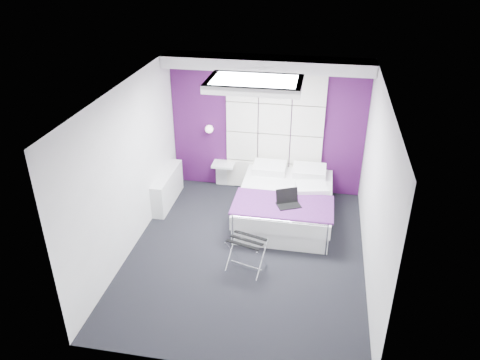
% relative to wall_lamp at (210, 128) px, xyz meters
% --- Properties ---
extents(floor, '(4.40, 4.40, 0.00)m').
position_rel_wall_lamp_xyz_m(floor, '(1.05, -2.06, -1.22)').
color(floor, black).
rests_on(floor, ground).
extents(ceiling, '(4.40, 4.40, 0.00)m').
position_rel_wall_lamp_xyz_m(ceiling, '(1.05, -2.06, 1.38)').
color(ceiling, white).
rests_on(ceiling, wall_back).
extents(wall_back, '(3.60, 0.00, 3.60)m').
position_rel_wall_lamp_xyz_m(wall_back, '(1.05, 0.14, 0.08)').
color(wall_back, silver).
rests_on(wall_back, floor).
extents(wall_left, '(0.00, 4.40, 4.40)m').
position_rel_wall_lamp_xyz_m(wall_left, '(-0.75, -2.06, 0.08)').
color(wall_left, silver).
rests_on(wall_left, floor).
extents(wall_right, '(0.00, 4.40, 4.40)m').
position_rel_wall_lamp_xyz_m(wall_right, '(2.85, -2.06, 0.08)').
color(wall_right, silver).
rests_on(wall_right, floor).
extents(accent_wall, '(3.58, 0.02, 2.58)m').
position_rel_wall_lamp_xyz_m(accent_wall, '(1.05, 0.13, 0.08)').
color(accent_wall, '#3E0F42').
rests_on(accent_wall, wall_back).
extents(soffit, '(3.58, 0.50, 0.20)m').
position_rel_wall_lamp_xyz_m(soffit, '(1.05, -0.11, 1.28)').
color(soffit, white).
rests_on(soffit, wall_back).
extents(headboard, '(1.80, 0.08, 2.30)m').
position_rel_wall_lamp_xyz_m(headboard, '(1.20, 0.08, -0.05)').
color(headboard, silver).
rests_on(headboard, wall_back).
extents(skylight, '(1.36, 0.86, 0.12)m').
position_rel_wall_lamp_xyz_m(skylight, '(1.05, -1.46, 1.33)').
color(skylight, white).
rests_on(skylight, ceiling).
extents(wall_lamp, '(0.15, 0.15, 0.15)m').
position_rel_wall_lamp_xyz_m(wall_lamp, '(0.00, 0.00, 0.00)').
color(wall_lamp, white).
rests_on(wall_lamp, wall_back).
extents(radiator, '(0.22, 1.20, 0.60)m').
position_rel_wall_lamp_xyz_m(radiator, '(-0.64, -0.76, -0.92)').
color(radiator, white).
rests_on(radiator, floor).
extents(bed, '(1.63, 1.96, 0.69)m').
position_rel_wall_lamp_xyz_m(bed, '(1.53, -0.90, -0.93)').
color(bed, white).
rests_on(bed, floor).
extents(nightstand, '(0.42, 0.33, 0.05)m').
position_rel_wall_lamp_xyz_m(nightstand, '(0.26, -0.04, -0.71)').
color(nightstand, white).
rests_on(nightstand, wall_back).
extents(luggage_rack, '(0.53, 0.39, 0.52)m').
position_rel_wall_lamp_xyz_m(luggage_rack, '(1.11, -2.42, -0.96)').
color(luggage_rack, silver).
rests_on(luggage_rack, floor).
extents(laptop, '(0.37, 0.26, 0.26)m').
position_rel_wall_lamp_xyz_m(laptop, '(1.63, -1.36, -0.61)').
color(laptop, black).
rests_on(laptop, bed).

